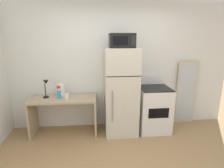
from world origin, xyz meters
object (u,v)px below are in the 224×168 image
object	(u,v)px
refrigerator	(121,92)
microwave	(122,41)
coffee_mug	(67,96)
paper_towel_roll	(62,90)
spray_bottle	(59,94)
leaning_mirror	(186,93)
oven_range	(153,108)
desk	(64,108)
desk_lamp	(46,86)

from	to	relation	value
refrigerator	microwave	distance (m)	0.98
coffee_mug	paper_towel_roll	size ratio (longest dim) A/B	0.40
spray_bottle	leaning_mirror	distance (m)	2.71
paper_towel_roll	spray_bottle	bearing A→B (deg)	-96.13
paper_towel_roll	refrigerator	size ratio (longest dim) A/B	0.14
oven_range	leaning_mirror	xyz separation A→B (m)	(0.81, 0.26, 0.23)
coffee_mug	leaning_mirror	size ratio (longest dim) A/B	0.07
desk	coffee_mug	world-z (taller)	coffee_mug
desk	microwave	size ratio (longest dim) A/B	2.78
desk_lamp	microwave	size ratio (longest dim) A/B	0.77
desk_lamp	leaning_mirror	xyz separation A→B (m)	(2.95, 0.19, -0.29)
microwave	refrigerator	bearing A→B (deg)	90.32
microwave	leaning_mirror	xyz separation A→B (m)	(1.50, 0.29, -1.14)
desk_lamp	coffee_mug	xyz separation A→B (m)	(0.39, -0.09, -0.19)
microwave	oven_range	xyz separation A→B (m)	(0.69, 0.04, -1.37)
desk_lamp	refrigerator	xyz separation A→B (m)	(1.45, -0.08, -0.14)
oven_range	leaning_mirror	bearing A→B (deg)	17.52
leaning_mirror	refrigerator	bearing A→B (deg)	-169.77
desk_lamp	microwave	distance (m)	1.68
paper_towel_roll	oven_range	world-z (taller)	oven_range
desk	spray_bottle	xyz separation A→B (m)	(-0.06, -0.03, 0.32)
desk	paper_towel_roll	xyz separation A→B (m)	(-0.04, 0.14, 0.34)
desk	leaning_mirror	world-z (taller)	leaning_mirror
desk_lamp	microwave	bearing A→B (deg)	-4.12
spray_bottle	leaning_mirror	bearing A→B (deg)	5.48
desk	spray_bottle	bearing A→B (deg)	-151.87
paper_towel_roll	refrigerator	distance (m)	1.19
coffee_mug	microwave	world-z (taller)	microwave
oven_range	spray_bottle	bearing A→B (deg)	-179.90
spray_bottle	desk_lamp	bearing A→B (deg)	164.18
leaning_mirror	coffee_mug	bearing A→B (deg)	-173.83
desk_lamp	microwave	xyz separation A→B (m)	(1.45, -0.10, 0.85)
spray_bottle	desk	bearing A→B (deg)	28.13
refrigerator	desk	bearing A→B (deg)	177.76
desk_lamp	spray_bottle	bearing A→B (deg)	-15.82
desk	spray_bottle	size ratio (longest dim) A/B	5.14
microwave	paper_towel_roll	bearing A→B (deg)	170.31
desk	desk_lamp	bearing A→B (deg)	172.97
desk	refrigerator	world-z (taller)	refrigerator
coffee_mug	refrigerator	size ratio (longest dim) A/B	0.06
refrigerator	oven_range	size ratio (longest dim) A/B	1.55
spray_bottle	microwave	world-z (taller)	microwave
oven_range	paper_towel_roll	bearing A→B (deg)	174.94
leaning_mirror	paper_towel_roll	bearing A→B (deg)	-178.08
coffee_mug	paper_towel_roll	distance (m)	0.23
leaning_mirror	microwave	bearing A→B (deg)	-168.99
paper_towel_roll	microwave	bearing A→B (deg)	-9.69
spray_bottle	paper_towel_roll	size ratio (longest dim) A/B	1.04
desk_lamp	coffee_mug	bearing A→B (deg)	-12.75
desk	paper_towel_roll	size ratio (longest dim) A/B	5.33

